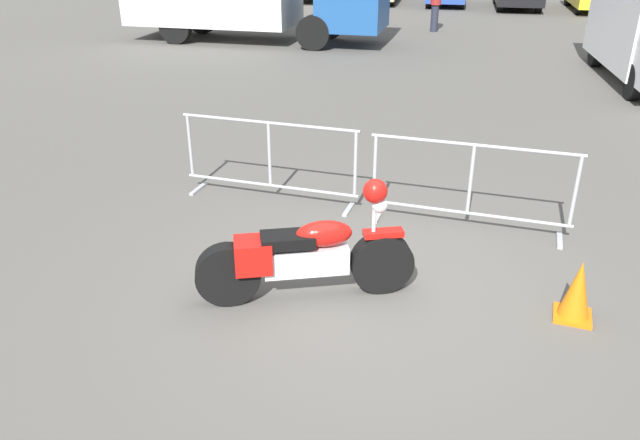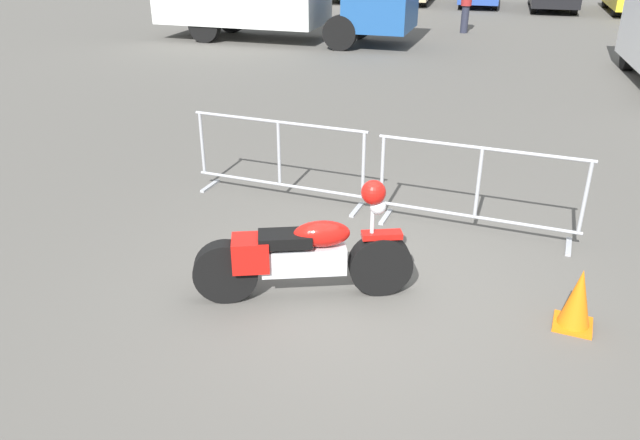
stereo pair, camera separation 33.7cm
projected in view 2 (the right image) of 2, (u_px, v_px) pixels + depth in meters
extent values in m
plane|color=#54514C|center=(363.00, 296.00, 6.15)|extent=(120.00, 120.00, 0.00)
cylinder|color=black|center=(380.00, 265.00, 6.09)|extent=(0.63, 0.45, 0.62)
cylinder|color=black|center=(226.00, 272.00, 5.97)|extent=(0.63, 0.45, 0.62)
cube|color=silver|center=(304.00, 259.00, 5.98)|extent=(0.83, 0.59, 0.27)
ellipsoid|color=red|center=(322.00, 234.00, 5.88)|extent=(0.60, 0.48, 0.25)
cube|color=black|center=(285.00, 239.00, 5.87)|extent=(0.57, 0.48, 0.12)
cube|color=red|center=(251.00, 253.00, 5.90)|extent=(0.45, 0.44, 0.31)
cube|color=red|center=(382.00, 235.00, 5.94)|extent=(0.41, 0.30, 0.06)
cylinder|color=silver|center=(372.00, 223.00, 5.88)|extent=(0.05, 0.05, 0.44)
sphere|color=silver|center=(378.00, 206.00, 5.81)|extent=(0.15, 0.15, 0.15)
sphere|color=red|center=(374.00, 192.00, 5.74)|extent=(0.23, 0.23, 0.23)
cylinder|color=#9EA0A5|center=(278.00, 122.00, 7.85)|extent=(2.38, 0.11, 0.04)
cylinder|color=#9EA0A5|center=(280.00, 184.00, 8.22)|extent=(2.38, 0.11, 0.04)
cylinder|color=#9EA0A5|center=(202.00, 143.00, 8.41)|extent=(0.05, 0.05, 0.85)
cylinder|color=#9EA0A5|center=(279.00, 154.00, 8.03)|extent=(0.05, 0.05, 0.85)
cylinder|color=#9EA0A5|center=(363.00, 165.00, 7.66)|extent=(0.05, 0.05, 0.85)
cube|color=#9EA0A5|center=(210.00, 186.00, 8.65)|extent=(0.07, 0.44, 0.03)
cube|color=#9EA0A5|center=(357.00, 210.00, 7.94)|extent=(0.07, 0.44, 0.03)
cylinder|color=#9EA0A5|center=(483.00, 148.00, 6.95)|extent=(2.38, 0.11, 0.04)
cylinder|color=#9EA0A5|center=(474.00, 217.00, 7.32)|extent=(2.38, 0.11, 0.04)
cylinder|color=#9EA0A5|center=(382.00, 170.00, 7.51)|extent=(0.05, 0.05, 0.85)
cylinder|color=#9EA0A5|center=(478.00, 183.00, 7.13)|extent=(0.05, 0.05, 0.85)
cylinder|color=#9EA0A5|center=(585.00, 198.00, 6.76)|extent=(0.05, 0.05, 0.85)
cube|color=#9EA0A5|center=(386.00, 217.00, 7.75)|extent=(0.07, 0.44, 0.03)
cube|color=#9EA0A5|center=(569.00, 247.00, 7.05)|extent=(0.07, 0.44, 0.03)
cylinder|color=black|center=(357.00, 23.00, 19.13)|extent=(0.98, 0.37, 0.96)
cylinder|color=black|center=(340.00, 33.00, 17.47)|extent=(0.98, 0.37, 0.96)
cylinder|color=black|center=(232.00, 17.00, 20.28)|extent=(0.98, 0.37, 0.96)
cylinder|color=black|center=(204.00, 26.00, 18.62)|extent=(0.98, 0.37, 0.96)
cylinder|color=black|center=(629.00, 55.00, 15.22)|extent=(0.37, 0.75, 0.72)
cylinder|color=black|center=(461.00, 1.00, 25.70)|extent=(0.28, 0.61, 0.59)
cylinder|color=black|center=(495.00, 2.00, 25.38)|extent=(0.28, 0.61, 0.59)
cylinder|color=black|center=(534.00, 5.00, 24.47)|extent=(0.31, 0.68, 0.65)
cylinder|color=black|center=(575.00, 6.00, 24.12)|extent=(0.31, 0.68, 0.65)
cylinder|color=black|center=(606.00, 0.00, 26.02)|extent=(0.31, 0.68, 0.65)
cylinder|color=black|center=(617.00, 8.00, 23.58)|extent=(0.31, 0.68, 0.65)
cylinder|color=#262838|center=(465.00, 19.00, 20.21)|extent=(0.28, 0.28, 0.85)
cube|color=orange|center=(572.00, 324.00, 5.69)|extent=(0.34, 0.34, 0.03)
cone|color=orange|center=(578.00, 297.00, 5.56)|extent=(0.28, 0.28, 0.56)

